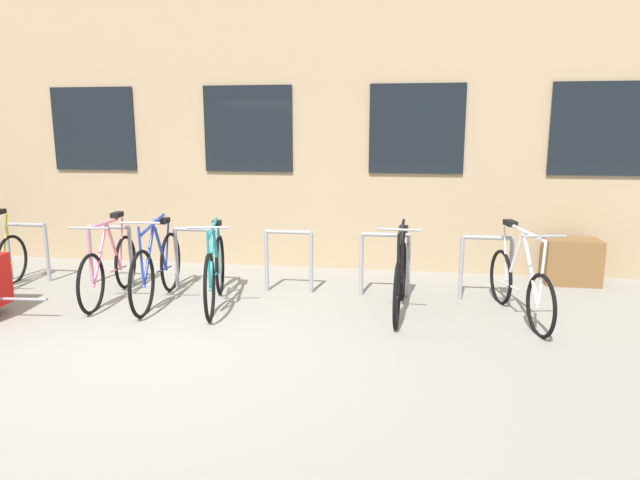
{
  "coord_description": "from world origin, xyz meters",
  "views": [
    {
      "loc": [
        2.29,
        -4.85,
        2.03
      ],
      "look_at": [
        1.3,
        1.6,
        0.74
      ],
      "focal_mm": 31.67,
      "sensor_mm": 36.0,
      "label": 1
    }
  ],
  "objects_px": {
    "bicycle_pink": "(109,268)",
    "bicycle_white": "(519,284)",
    "bicycle_blue": "(157,269)",
    "bicycle_black": "(400,278)",
    "bicycle_teal": "(215,272)",
    "planter_box": "(571,261)"
  },
  "relations": [
    {
      "from": "bicycle_black",
      "to": "bicycle_pink",
      "type": "relative_size",
      "value": 1.0
    },
    {
      "from": "bicycle_blue",
      "to": "bicycle_black",
      "type": "bearing_deg",
      "value": 1.44
    },
    {
      "from": "bicycle_teal",
      "to": "bicycle_black",
      "type": "distance_m",
      "value": 2.14
    },
    {
      "from": "bicycle_blue",
      "to": "bicycle_pink",
      "type": "distance_m",
      "value": 0.63
    },
    {
      "from": "bicycle_white",
      "to": "planter_box",
      "type": "xyz_separation_m",
      "value": [
        0.95,
        1.54,
        -0.07
      ]
    },
    {
      "from": "bicycle_pink",
      "to": "bicycle_white",
      "type": "distance_m",
      "value": 4.76
    },
    {
      "from": "bicycle_blue",
      "to": "bicycle_teal",
      "type": "relative_size",
      "value": 1.03
    },
    {
      "from": "bicycle_pink",
      "to": "planter_box",
      "type": "height_order",
      "value": "bicycle_pink"
    },
    {
      "from": "bicycle_black",
      "to": "planter_box",
      "type": "relative_size",
      "value": 2.48
    },
    {
      "from": "bicycle_blue",
      "to": "bicycle_teal",
      "type": "height_order",
      "value": "bicycle_blue"
    },
    {
      "from": "planter_box",
      "to": "bicycle_blue",
      "type": "bearing_deg",
      "value": -162.71
    },
    {
      "from": "bicycle_blue",
      "to": "bicycle_black",
      "type": "height_order",
      "value": "bicycle_blue"
    },
    {
      "from": "bicycle_black",
      "to": "bicycle_teal",
      "type": "bearing_deg",
      "value": -177.74
    },
    {
      "from": "bicycle_white",
      "to": "bicycle_black",
      "type": "bearing_deg",
      "value": 178.87
    },
    {
      "from": "bicycle_white",
      "to": "bicycle_pink",
      "type": "bearing_deg",
      "value": -179.84
    },
    {
      "from": "bicycle_teal",
      "to": "bicycle_white",
      "type": "distance_m",
      "value": 3.42
    },
    {
      "from": "bicycle_teal",
      "to": "bicycle_pink",
      "type": "bearing_deg",
      "value": 178.04
    },
    {
      "from": "bicycle_pink",
      "to": "bicycle_black",
      "type": "bearing_deg",
      "value": 0.63
    },
    {
      "from": "bicycle_black",
      "to": "planter_box",
      "type": "bearing_deg",
      "value": 34.13
    },
    {
      "from": "bicycle_teal",
      "to": "bicycle_blue",
      "type": "bearing_deg",
      "value": 179.0
    },
    {
      "from": "bicycle_black",
      "to": "bicycle_pink",
      "type": "height_order",
      "value": "bicycle_black"
    },
    {
      "from": "bicycle_teal",
      "to": "bicycle_white",
      "type": "xyz_separation_m",
      "value": [
        3.42,
        0.06,
        -0.02
      ]
    }
  ]
}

